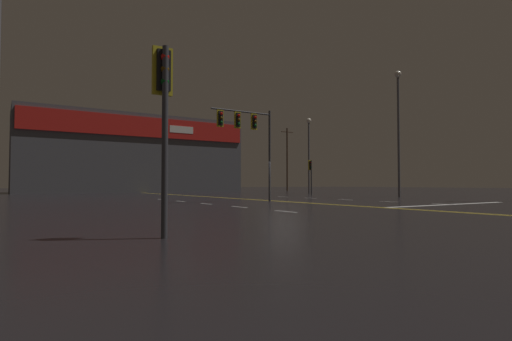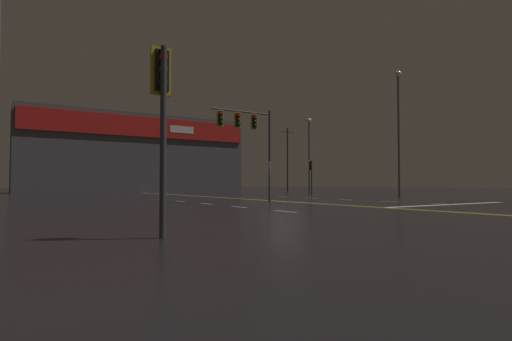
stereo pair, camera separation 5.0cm
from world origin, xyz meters
The scene contains 9 objects.
ground_plane centered at (0.00, 0.00, 0.00)m, with size 200.00×200.00×0.00m, color black.
road_markings centered at (1.05, -1.53, 0.00)m, with size 15.61×60.00×0.01m.
traffic_signal_median centered at (-2.18, 0.89, 4.48)m, with size 4.17×0.36×5.71m.
traffic_signal_corner_southwest centered at (-11.92, -11.99, 2.86)m, with size 0.42×0.36×3.89m.
traffic_signal_corner_northeast centered at (11.26, 10.66, 2.54)m, with size 0.42×0.36×3.45m.
streetlight_median_approach centered at (13.20, 1.70, 6.64)m, with size 0.56×0.56×10.57m.
streetlight_far_left centered at (14.93, 15.26, 5.57)m, with size 0.56×0.56×8.62m.
building_backdrop centered at (0.00, 33.77, 4.93)m, with size 27.77×10.23×9.82m.
utility_pole_row centered at (-0.86, 29.15, 5.14)m, with size 46.70×0.26×10.64m.
Camera 2 is at (-14.63, -19.80, 1.08)m, focal length 28.00 mm.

